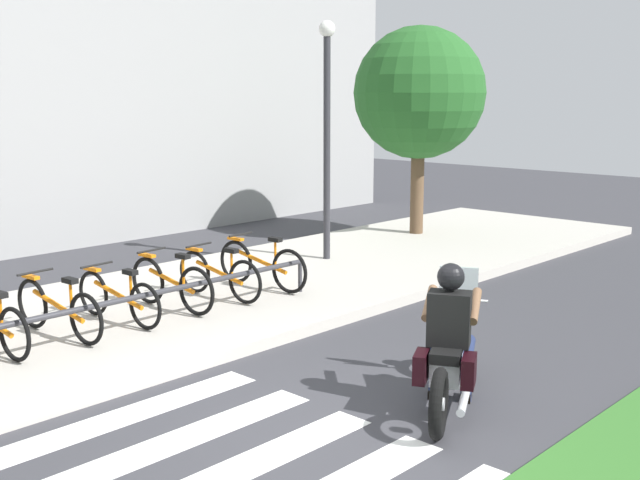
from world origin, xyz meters
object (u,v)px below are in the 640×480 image
motorcycle (450,359)px  street_lamp (327,120)px  tree_near_rack (419,94)px  rider (450,325)px  bicycle_4 (171,284)px  bicycle_5 (219,275)px  bicycle_3 (118,297)px  bicycle_6 (262,265)px  bike_rack (143,298)px  bicycle_2 (58,309)px

motorcycle → street_lamp: (3.73, 5.11, 2.10)m
tree_near_rack → motorcycle: bearing=-141.5°
rider → bicycle_4: (-0.08, 4.38, -0.32)m
bicycle_5 → street_lamp: size_ratio=0.38×
bicycle_4 → bicycle_3: bearing=179.9°
motorcycle → tree_near_rack: (6.91, 5.51, 2.56)m
bicycle_6 → street_lamp: (2.24, 0.76, 2.05)m
motorcycle → tree_near_rack: 9.20m
motorcycle → bicycle_5: bearing=81.2°
motorcycle → bicycle_5: (0.67, 4.35, 0.03)m
bicycle_4 → rider: bearing=-89.0°
motorcycle → bicycle_5: size_ratio=1.28×
bike_rack → motorcycle: bearing=-75.7°
bicycle_5 → bicycle_3: bearing=180.0°
bicycle_2 → street_lamp: street_lamp is taller
bicycle_3 → bicycle_5: (1.64, -0.00, 0.01)m
bicycle_5 → motorcycle: bearing=-98.8°
rider → street_lamp: (3.80, 5.14, 1.74)m
bicycle_2 → bicycle_4: bearing=-0.0°
bicycle_5 → bike_rack: bicycle_5 is taller
rider → bicycle_2: (-1.72, 4.38, -0.33)m
bicycle_4 → street_lamp: 4.46m
motorcycle → bicycle_2: bearing=112.4°
rider → bicycle_4: bearing=91.0°
rider → bicycle_5: rider is taller
bicycle_3 → bicycle_4: 0.82m
motorcycle → bike_rack: motorcycle is taller
bicycle_5 → bike_rack: 1.73m
motorcycle → bicycle_5: 4.40m
bike_rack → street_lamp: (4.70, 1.32, 1.99)m
tree_near_rack → bicycle_4: bearing=-170.6°
bicycle_6 → tree_near_rack: size_ratio=0.40×
bicycle_3 → bicycle_2: bearing=-180.0°
rider → bicycle_5: 4.45m
bicycle_5 → rider: bearing=-99.6°
rider → bicycle_6: (1.56, 4.38, -0.32)m
motorcycle → street_lamp: 6.67m
bicycle_2 → bicycle_6: (3.28, -0.00, 0.01)m
bicycle_6 → bike_rack: bearing=-167.3°
bicycle_5 → tree_near_rack: (6.24, 1.16, 2.52)m
bicycle_4 → street_lamp: (3.88, 0.76, 2.05)m
bicycle_5 → bike_rack: bearing=-161.3°
motorcycle → bicycle_2: size_ratio=1.21×
rider → bicycle_6: bearing=70.4°
tree_near_rack → bicycle_2: bearing=-172.4°
rider → bicycle_5: (0.74, 4.38, -0.33)m
rider → bicycle_3: size_ratio=0.88×
motorcycle → bicycle_4: size_ratio=1.28×
street_lamp → bicycle_5: bearing=-166.0°
bicycle_3 → tree_near_rack: (7.88, 1.16, 2.53)m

